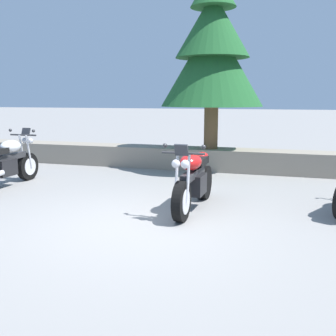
{
  "coord_description": "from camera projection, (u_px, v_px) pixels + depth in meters",
  "views": [
    {
      "loc": [
        2.06,
        -5.22,
        1.85
      ],
      "look_at": [
        0.13,
        1.2,
        0.65
      ],
      "focal_mm": 42.29,
      "sensor_mm": 36.0,
      "label": 1
    }
  ],
  "objects": [
    {
      "name": "motorcycle_red_centre",
      "position": [
        193.0,
        181.0,
        6.55
      ],
      "size": [
        0.67,
        2.06,
        1.18
      ],
      "color": "black",
      "rests_on": "ground"
    },
    {
      "name": "motorcycle_white_near_left",
      "position": [
        6.0,
        164.0,
        8.26
      ],
      "size": [
        0.67,
        2.06,
        1.18
      ],
      "color": "black",
      "rests_on": "ground"
    },
    {
      "name": "stone_wall",
      "position": [
        203.0,
        159.0,
        10.3
      ],
      "size": [
        36.0,
        0.8,
        0.55
      ],
      "primitive_type": "cube",
      "color": "gray",
      "rests_on": "ground"
    },
    {
      "name": "ground_plane",
      "position": [
        136.0,
        225.0,
        5.82
      ],
      "size": [
        120.0,
        120.0,
        0.0
      ],
      "primitive_type": "plane",
      "color": "gray"
    },
    {
      "name": "pine_tree_far_left",
      "position": [
        212.0,
        49.0,
        9.77
      ],
      "size": [
        2.56,
        2.56,
        4.41
      ],
      "color": "brown",
      "rests_on": "stone_wall"
    }
  ]
}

